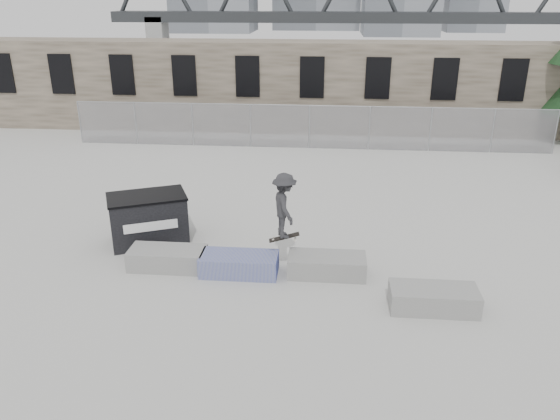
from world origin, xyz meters
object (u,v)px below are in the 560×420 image
(planter_center_left, at_px, (239,263))
(dumpster, at_px, (148,218))
(planter_far_left, at_px, (167,257))
(planter_center_right, at_px, (327,264))
(planter_offset, at_px, (434,298))
(skateboarder, at_px, (284,206))

(planter_center_left, distance_m, dumpster, 3.42)
(planter_far_left, height_order, planter_center_right, same)
(planter_center_right, relative_size, dumpster, 0.79)
(planter_center_right, height_order, planter_offset, same)
(planter_offset, distance_m, dumpster, 8.24)
(planter_far_left, xyz_separation_m, dumpster, (-0.97, 1.54, 0.44))
(planter_center_right, distance_m, planter_offset, 2.85)
(planter_far_left, distance_m, planter_offset, 6.85)
(planter_center_left, distance_m, skateboarder, 1.94)
(planter_far_left, bearing_deg, planter_center_left, -4.91)
(planter_center_right, relative_size, skateboarder, 1.09)
(planter_offset, bearing_deg, skateboarder, 156.23)
(planter_far_left, bearing_deg, dumpster, 122.22)
(planter_far_left, relative_size, planter_offset, 1.00)
(planter_far_left, bearing_deg, planter_offset, -12.32)
(planter_center_left, xyz_separation_m, planter_offset, (4.73, -1.29, 0.00))
(planter_center_right, height_order, skateboarder, skateboarder)
(planter_far_left, bearing_deg, planter_center_right, -0.36)
(planter_center_left, xyz_separation_m, dumpster, (-2.93, 1.71, 0.44))
(planter_far_left, distance_m, skateboarder, 3.46)
(planter_center_left, relative_size, planter_offset, 1.00)
(planter_center_right, distance_m, skateboarder, 1.90)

